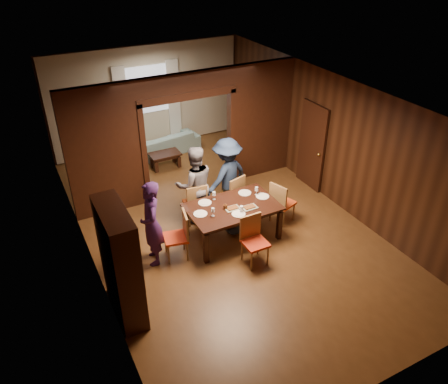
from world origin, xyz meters
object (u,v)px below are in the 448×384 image
chair_left (176,236)px  chair_far_r (231,194)px  hutch (120,264)px  chair_far_l (195,202)px  chair_near (255,242)px  person_grey (195,185)px  person_navy (227,176)px  sofa (165,143)px  chair_right (283,202)px  person_purple (152,224)px  coffee_table (165,160)px  dining_table (232,222)px

chair_left → chair_far_r: 1.87m
chair_far_r → hutch: size_ratio=0.48×
chair_far_l → chair_near: same height
person_grey → chair_far_l: size_ratio=1.80×
chair_left → person_grey: bearing=151.4°
person_navy → hutch: size_ratio=0.87×
sofa → chair_right: size_ratio=2.02×
sofa → chair_left: bearing=62.9°
chair_right → hutch: size_ratio=0.48×
person_navy → chair_left: bearing=13.4°
sofa → chair_near: 5.29m
chair_near → person_purple: bearing=150.8°
person_purple → coffee_table: 3.91m
dining_table → person_grey: bearing=113.4°
dining_table → chair_near: (-0.00, -0.90, 0.10)m
coffee_table → chair_far_r: 2.81m
person_navy → chair_right: person_navy is taller
person_grey → person_purple: bearing=43.6°
coffee_table → hutch: bearing=-118.1°
person_navy → person_grey: bearing=-15.4°
dining_table → chair_far_l: chair_far_l is taller
dining_table → chair_right: 1.25m
chair_far_l → hutch: 2.83m
person_grey → sofa: bearing=-91.6°
coffee_table → chair_right: chair_right is taller
person_purple → chair_near: (1.67, -0.93, -0.37)m
sofa → hutch: bearing=54.0°
dining_table → chair_near: size_ratio=1.86×
person_purple → chair_right: person_purple is taller
chair_right → chair_far_l: 1.89m
dining_table → chair_near: 0.91m
person_grey → hutch: (-2.12, -1.90, 0.13)m
sofa → hutch: hutch is taller
person_navy → coffee_table: size_ratio=2.17×
person_grey → chair_far_l: bearing=63.8°
person_purple → chair_right: (2.92, -0.01, -0.37)m
chair_left → chair_far_l: bearing=151.1°
chair_right → chair_far_l: bearing=44.0°
chair_left → chair_right: same height
chair_far_l → chair_near: bearing=110.7°
chair_left → chair_right: bearing=104.0°
person_purple → chair_far_l: (1.23, 0.85, -0.37)m
chair_right → dining_table: bearing=72.0°
person_navy → person_purple: bearing=5.9°
person_purple → hutch: bearing=-28.8°
chair_right → person_purple: bearing=70.7°
person_navy → chair_near: (-0.39, -1.88, -0.38)m
chair_right → chair_far_l: same height
chair_far_r → person_grey: bearing=-24.7°
person_purple → hutch: hutch is taller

